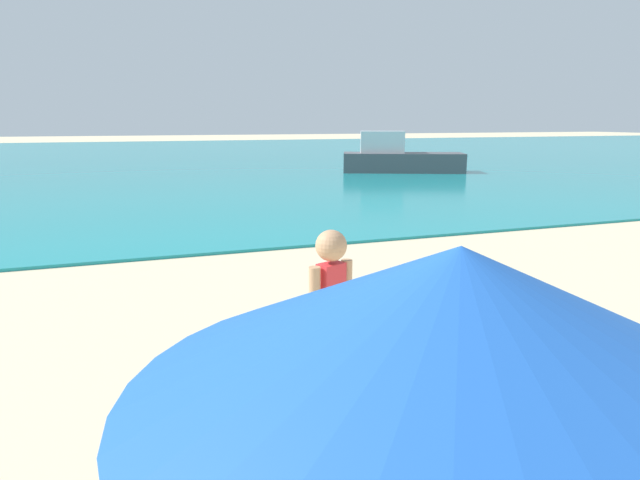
# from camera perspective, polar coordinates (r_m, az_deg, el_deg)

# --- Properties ---
(water) EXTENTS (160.00, 60.00, 0.06)m
(water) POSITION_cam_1_polar(r_m,az_deg,el_deg) (40.33, -15.57, 8.37)
(water) COLOR teal
(water) RESTS_ON ground
(person_standing) EXTENTS (0.38, 0.23, 1.73)m
(person_standing) POSITION_cam_1_polar(r_m,az_deg,el_deg) (4.11, 1.13, -9.18)
(person_standing) COLOR tan
(person_standing) RESTS_ON ground
(frisbee) EXTENTS (0.27, 0.27, 0.03)m
(frisbee) POSITION_cam_1_polar(r_m,az_deg,el_deg) (5.30, 1.07, -15.53)
(frisbee) COLOR green
(frisbee) RESTS_ON ground
(boat_near) EXTENTS (5.97, 3.91, 1.94)m
(boat_near) POSITION_cam_1_polar(r_m,az_deg,el_deg) (26.92, 8.16, 8.45)
(boat_near) COLOR #4C4C51
(boat_near) RESTS_ON water
(beach_umbrella) EXTENTS (1.94, 1.94, 2.15)m
(beach_umbrella) POSITION_cam_1_polar(r_m,az_deg,el_deg) (1.62, 14.06, -8.22)
(beach_umbrella) COLOR #B7B7BC
(beach_umbrella) RESTS_ON ground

